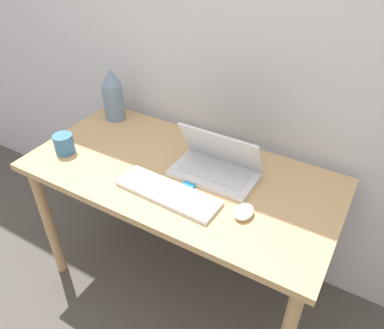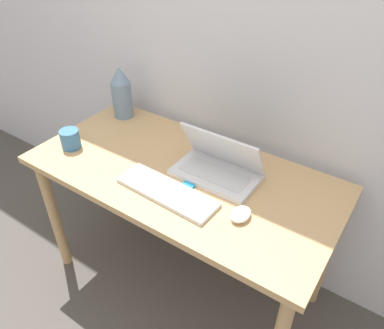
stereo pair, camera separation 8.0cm
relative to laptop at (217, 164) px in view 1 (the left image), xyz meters
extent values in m
plane|color=#4C4742|center=(-0.14, -0.39, -0.76)|extent=(12.00, 12.00, 0.00)
cube|color=silver|center=(-0.14, 0.32, 0.49)|extent=(6.00, 0.05, 2.50)
cube|color=tan|center=(-0.14, -0.07, -0.06)|extent=(1.31, 0.64, 0.03)
cylinder|color=tan|center=(-0.73, -0.33, -0.42)|extent=(0.05, 0.05, 0.68)
cylinder|color=tan|center=(-0.73, 0.20, -0.42)|extent=(0.05, 0.05, 0.68)
cylinder|color=tan|center=(0.46, 0.20, -0.42)|extent=(0.05, 0.05, 0.68)
cube|color=silver|center=(0.00, -0.02, -0.03)|extent=(0.34, 0.20, 0.02)
cube|color=#B7B7BC|center=(0.00, -0.03, -0.02)|extent=(0.28, 0.11, 0.00)
cube|color=silver|center=(0.00, 0.03, 0.06)|extent=(0.34, 0.11, 0.18)
cube|color=black|center=(0.00, 0.04, 0.07)|extent=(0.30, 0.08, 0.15)
cube|color=silver|center=(-0.10, -0.22, -0.04)|extent=(0.42, 0.15, 0.02)
cube|color=#B2B2B2|center=(-0.10, -0.22, -0.03)|extent=(0.39, 0.12, 0.00)
ellipsoid|color=white|center=(0.20, -0.17, -0.03)|extent=(0.07, 0.09, 0.03)
cylinder|color=slate|center=(-0.66, 0.15, 0.05)|extent=(0.10, 0.10, 0.18)
cone|color=slate|center=(-0.66, 0.15, 0.18)|extent=(0.09, 0.09, 0.08)
cube|color=#1E7FB7|center=(-0.06, -0.12, -0.04)|extent=(0.05, 0.05, 0.01)
cylinder|color=teal|center=(-0.65, -0.20, 0.00)|extent=(0.09, 0.09, 0.09)
camera|label=1|loc=(0.53, -1.11, 0.90)|focal=35.00mm
camera|label=2|loc=(0.60, -1.06, 0.90)|focal=35.00mm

